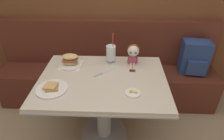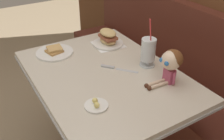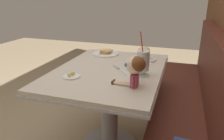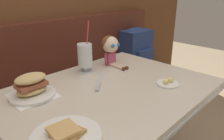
{
  "view_description": "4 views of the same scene",
  "coord_description": "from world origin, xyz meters",
  "px_view_note": "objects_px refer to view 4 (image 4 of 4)",
  "views": [
    {
      "loc": [
        0.13,
        -1.17,
        1.69
      ],
      "look_at": [
        0.08,
        0.18,
        0.83
      ],
      "focal_mm": 30.66,
      "sensor_mm": 36.0,
      "label": 1
    },
    {
      "loc": [
        1.15,
        -0.47,
        1.57
      ],
      "look_at": [
        0.03,
        0.21,
        0.76
      ],
      "focal_mm": 41.73,
      "sensor_mm": 36.0,
      "label": 2
    },
    {
      "loc": [
        1.5,
        0.7,
        1.29
      ],
      "look_at": [
        0.09,
        0.23,
        0.77
      ],
      "focal_mm": 34.67,
      "sensor_mm": 36.0,
      "label": 3
    },
    {
      "loc": [
        -0.73,
        -0.54,
        1.24
      ],
      "look_at": [
        0.04,
        0.2,
        0.83
      ],
      "focal_mm": 34.65,
      "sensor_mm": 36.0,
      "label": 4
    }
  ],
  "objects_px": {
    "butter_saucer": "(168,83)",
    "seated_doll": "(110,46)",
    "milkshake_glass": "(85,57)",
    "toast_plate": "(66,136)",
    "sandwich_plate": "(32,88)",
    "backpack": "(136,47)",
    "butter_knife": "(99,85)"
  },
  "relations": [
    {
      "from": "backpack",
      "to": "butter_knife",
      "type": "bearing_deg",
      "value": -152.25
    },
    {
      "from": "sandwich_plate",
      "to": "backpack",
      "type": "distance_m",
      "value": 1.38
    },
    {
      "from": "toast_plate",
      "to": "sandwich_plate",
      "type": "relative_size",
      "value": 1.14
    },
    {
      "from": "toast_plate",
      "to": "milkshake_glass",
      "type": "relative_size",
      "value": 0.79
    },
    {
      "from": "toast_plate",
      "to": "seated_doll",
      "type": "distance_m",
      "value": 0.8
    },
    {
      "from": "butter_saucer",
      "to": "seated_doll",
      "type": "distance_m",
      "value": 0.47
    },
    {
      "from": "backpack",
      "to": "seated_doll",
      "type": "bearing_deg",
      "value": -154.86
    },
    {
      "from": "toast_plate",
      "to": "seated_doll",
      "type": "relative_size",
      "value": 1.13
    },
    {
      "from": "sandwich_plate",
      "to": "backpack",
      "type": "xyz_separation_m",
      "value": [
        1.32,
        0.39,
        -0.13
      ]
    },
    {
      "from": "toast_plate",
      "to": "seated_doll",
      "type": "xyz_separation_m",
      "value": [
        0.66,
        0.43,
        0.12
      ]
    },
    {
      "from": "milkshake_glass",
      "to": "butter_knife",
      "type": "distance_m",
      "value": 0.24
    },
    {
      "from": "milkshake_glass",
      "to": "seated_doll",
      "type": "relative_size",
      "value": 1.43
    },
    {
      "from": "milkshake_glass",
      "to": "backpack",
      "type": "distance_m",
      "value": 1.01
    },
    {
      "from": "seated_doll",
      "to": "sandwich_plate",
      "type": "bearing_deg",
      "value": -175.09
    },
    {
      "from": "toast_plate",
      "to": "sandwich_plate",
      "type": "distance_m",
      "value": 0.39
    },
    {
      "from": "toast_plate",
      "to": "seated_doll",
      "type": "height_order",
      "value": "seated_doll"
    },
    {
      "from": "sandwich_plate",
      "to": "backpack",
      "type": "bearing_deg",
      "value": 16.58
    },
    {
      "from": "toast_plate",
      "to": "sandwich_plate",
      "type": "bearing_deg",
      "value": 79.64
    },
    {
      "from": "butter_saucer",
      "to": "butter_knife",
      "type": "xyz_separation_m",
      "value": [
        -0.27,
        0.26,
        -0.0
      ]
    },
    {
      "from": "butter_knife",
      "to": "backpack",
      "type": "bearing_deg",
      "value": 27.75
    },
    {
      "from": "sandwich_plate",
      "to": "seated_doll",
      "type": "height_order",
      "value": "seated_doll"
    },
    {
      "from": "butter_knife",
      "to": "toast_plate",
      "type": "bearing_deg",
      "value": -147.56
    },
    {
      "from": "sandwich_plate",
      "to": "backpack",
      "type": "height_order",
      "value": "sandwich_plate"
    },
    {
      "from": "sandwich_plate",
      "to": "butter_knife",
      "type": "bearing_deg",
      "value": -25.18
    },
    {
      "from": "butter_knife",
      "to": "milkshake_glass",
      "type": "bearing_deg",
      "value": 68.92
    },
    {
      "from": "toast_plate",
      "to": "sandwich_plate",
      "type": "height_order",
      "value": "sandwich_plate"
    },
    {
      "from": "butter_saucer",
      "to": "butter_knife",
      "type": "relative_size",
      "value": 0.63
    },
    {
      "from": "toast_plate",
      "to": "backpack",
      "type": "bearing_deg",
      "value": 29.05
    },
    {
      "from": "butter_saucer",
      "to": "backpack",
      "type": "height_order",
      "value": "backpack"
    },
    {
      "from": "milkshake_glass",
      "to": "butter_saucer",
      "type": "bearing_deg",
      "value": -67.68
    },
    {
      "from": "milkshake_glass",
      "to": "sandwich_plate",
      "type": "xyz_separation_m",
      "value": [
        -0.38,
        -0.06,
        -0.05
      ]
    },
    {
      "from": "butter_saucer",
      "to": "seated_doll",
      "type": "relative_size",
      "value": 0.54
    }
  ]
}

